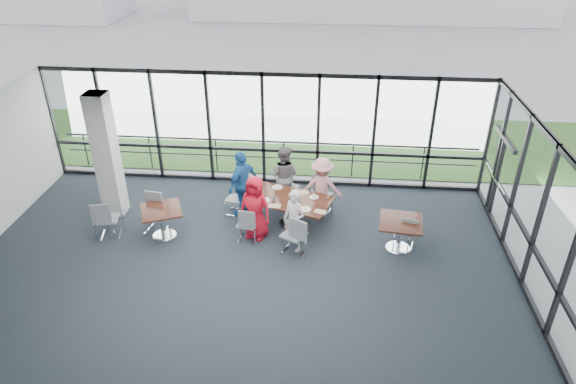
# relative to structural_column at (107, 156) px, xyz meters

# --- Properties ---
(floor) EXTENTS (12.00, 10.00, 0.02)m
(floor) POSITION_rel_structural_column_xyz_m (3.60, -3.00, -1.61)
(floor) COLOR #1B232A
(floor) RESTS_ON ground
(ceiling) EXTENTS (12.00, 10.00, 0.04)m
(ceiling) POSITION_rel_structural_column_xyz_m (3.60, -3.00, 1.60)
(ceiling) COLOR silver
(ceiling) RESTS_ON ground
(curtain_wall_back) EXTENTS (12.00, 0.10, 3.20)m
(curtain_wall_back) POSITION_rel_structural_column_xyz_m (3.60, 2.00, 0.00)
(curtain_wall_back) COLOR white
(curtain_wall_back) RESTS_ON ground
(curtain_wall_right) EXTENTS (0.10, 10.00, 3.20)m
(curtain_wall_right) POSITION_rel_structural_column_xyz_m (9.60, -3.00, 0.00)
(curtain_wall_right) COLOR white
(curtain_wall_right) RESTS_ON ground
(exit_door) EXTENTS (0.12, 1.60, 2.10)m
(exit_door) POSITION_rel_structural_column_xyz_m (9.60, 0.75, -0.55)
(exit_door) COLOR black
(exit_door) RESTS_ON ground
(structural_column) EXTENTS (0.50, 0.50, 3.20)m
(structural_column) POSITION_rel_structural_column_xyz_m (0.00, 0.00, 0.00)
(structural_column) COLOR silver
(structural_column) RESTS_ON ground
(apron) EXTENTS (80.00, 70.00, 0.02)m
(apron) POSITION_rel_structural_column_xyz_m (3.60, 7.00, -1.62)
(apron) COLOR gray
(apron) RESTS_ON ground
(grass_strip) EXTENTS (80.00, 5.00, 0.01)m
(grass_strip) POSITION_rel_structural_column_xyz_m (3.60, 5.00, -1.59)
(grass_strip) COLOR #2C4F1F
(grass_strip) RESTS_ON ground
(guard_rail) EXTENTS (12.00, 0.06, 0.06)m
(guard_rail) POSITION_rel_structural_column_xyz_m (3.60, 2.60, -1.10)
(guard_rail) COLOR #2D2D33
(guard_rail) RESTS_ON ground
(main_table) EXTENTS (2.25, 1.68, 0.75)m
(main_table) POSITION_rel_structural_column_xyz_m (4.51, -0.20, -0.97)
(main_table) COLOR #3C1513
(main_table) RESTS_ON ground
(side_table_left) EXTENTS (1.19, 1.19, 0.75)m
(side_table_left) POSITION_rel_structural_column_xyz_m (1.56, -0.97, -0.96)
(side_table_left) COLOR #3C1513
(side_table_left) RESTS_ON ground
(side_table_right) EXTENTS (1.04, 1.04, 0.75)m
(side_table_right) POSITION_rel_structural_column_xyz_m (7.12, -0.98, -0.95)
(side_table_right) COLOR #3C1513
(side_table_right) RESTS_ON ground
(diner_near_left) EXTENTS (0.89, 0.72, 1.60)m
(diner_near_left) POSITION_rel_structural_column_xyz_m (3.77, -0.78, -0.80)
(diner_near_left) COLOR red
(diner_near_left) RESTS_ON ground
(diner_near_right) EXTENTS (0.68, 0.64, 1.51)m
(diner_near_right) POSITION_rel_structural_column_xyz_m (4.71, -1.19, -0.84)
(diner_near_right) COLOR silver
(diner_near_right) RESTS_ON ground
(diner_far_left) EXTENTS (0.90, 0.66, 1.66)m
(diner_far_left) POSITION_rel_structural_column_xyz_m (4.27, 0.82, -0.77)
(diner_far_left) COLOR slate
(diner_far_left) RESTS_ON ground
(diner_far_right) EXTENTS (1.08, 0.65, 1.59)m
(diner_far_right) POSITION_rel_structural_column_xyz_m (5.29, 0.36, -0.81)
(diner_far_right) COLOR #D58A8B
(diner_far_right) RESTS_ON ground
(diner_end) EXTENTS (0.99, 1.18, 1.76)m
(diner_end) POSITION_rel_structural_column_xyz_m (3.30, 0.22, -0.72)
(diner_end) COLOR #2060A5
(diner_end) RESTS_ON ground
(chair_main_nl) EXTENTS (0.49, 0.49, 0.87)m
(chair_main_nl) POSITION_rel_structural_column_xyz_m (3.59, -0.93, -1.16)
(chair_main_nl) COLOR gray
(chair_main_nl) RESTS_ON ground
(chair_main_nr) EXTENTS (0.65, 0.65, 0.98)m
(chair_main_nr) POSITION_rel_structural_column_xyz_m (4.72, -1.36, -1.11)
(chair_main_nr) COLOR gray
(chair_main_nr) RESTS_ON ground
(chair_main_fl) EXTENTS (0.59, 0.59, 0.88)m
(chair_main_fl) POSITION_rel_structural_column_xyz_m (4.41, 0.92, -1.16)
(chair_main_fl) COLOR gray
(chair_main_fl) RESTS_ON ground
(chair_main_fr) EXTENTS (0.60, 0.60, 0.93)m
(chair_main_fr) POSITION_rel_structural_column_xyz_m (5.29, 0.54, -1.14)
(chair_main_fr) COLOR gray
(chair_main_fr) RESTS_ON ground
(chair_main_end) EXTENTS (0.49, 0.49, 0.85)m
(chair_main_end) POSITION_rel_structural_column_xyz_m (3.09, 0.22, -1.18)
(chair_main_end) COLOR gray
(chair_main_end) RESTS_ON ground
(chair_spare_la) EXTENTS (0.56, 0.56, 0.96)m
(chair_spare_la) POSITION_rel_structural_column_xyz_m (0.28, -1.08, -1.12)
(chair_spare_la) COLOR gray
(chair_spare_la) RESTS_ON ground
(chair_spare_lb) EXTENTS (0.53, 0.53, 0.96)m
(chair_spare_lb) POSITION_rel_structural_column_xyz_m (1.30, -0.78, -1.12)
(chair_spare_lb) COLOR gray
(chair_spare_lb) RESTS_ON ground
(chair_spare_r) EXTENTS (0.49, 0.49, 0.81)m
(chair_spare_r) POSITION_rel_structural_column_xyz_m (7.27, -0.86, -1.19)
(chair_spare_r) COLOR gray
(chair_spare_r) RESTS_ON ground
(plate_nl) EXTENTS (0.26, 0.26, 0.01)m
(plate_nl) POSITION_rel_structural_column_xyz_m (3.94, -0.34, -0.84)
(plate_nl) COLOR white
(plate_nl) RESTS_ON main_table
(plate_nr) EXTENTS (0.28, 0.28, 0.01)m
(plate_nr) POSITION_rel_structural_column_xyz_m (4.93, -0.67, -0.84)
(plate_nr) COLOR white
(plate_nr) RESTS_ON main_table
(plate_fl) EXTENTS (0.26, 0.26, 0.01)m
(plate_fl) POSITION_rel_structural_column_xyz_m (4.17, 0.33, -0.84)
(plate_fl) COLOR white
(plate_fl) RESTS_ON main_table
(plate_fr) EXTENTS (0.23, 0.23, 0.01)m
(plate_fr) POSITION_rel_structural_column_xyz_m (5.11, -0.08, -0.84)
(plate_fr) COLOR white
(plate_fr) RESTS_ON main_table
(plate_end) EXTENTS (0.26, 0.26, 0.01)m
(plate_end) POSITION_rel_structural_column_xyz_m (3.63, 0.06, -0.84)
(plate_end) COLOR white
(plate_end) RESTS_ON main_table
(tumbler_a) EXTENTS (0.07, 0.07, 0.13)m
(tumbler_a) POSITION_rel_structural_column_xyz_m (4.15, -0.39, -0.78)
(tumbler_a) COLOR white
(tumbler_a) RESTS_ON main_table
(tumbler_b) EXTENTS (0.07, 0.07, 0.15)m
(tumbler_b) POSITION_rel_structural_column_xyz_m (4.78, -0.53, -0.78)
(tumbler_b) COLOR white
(tumbler_b) RESTS_ON main_table
(tumbler_c) EXTENTS (0.07, 0.07, 0.15)m
(tumbler_c) POSITION_rel_structural_column_xyz_m (4.58, 0.01, -0.78)
(tumbler_c) COLOR white
(tumbler_c) RESTS_ON main_table
(tumbler_d) EXTENTS (0.07, 0.07, 0.14)m
(tumbler_d) POSITION_rel_structural_column_xyz_m (3.84, -0.11, -0.78)
(tumbler_d) COLOR white
(tumbler_d) RESTS_ON main_table
(menu_a) EXTENTS (0.31, 0.22, 0.00)m
(menu_a) POSITION_rel_structural_column_xyz_m (4.19, -0.57, -0.85)
(menu_a) COLOR silver
(menu_a) RESTS_ON main_table
(menu_b) EXTENTS (0.31, 0.25, 0.00)m
(menu_b) POSITION_rel_structural_column_xyz_m (5.28, -0.74, -0.85)
(menu_b) COLOR silver
(menu_b) RESTS_ON main_table
(menu_c) EXTENTS (0.38, 0.32, 0.00)m
(menu_c) POSITION_rel_structural_column_xyz_m (4.81, 0.12, -0.85)
(menu_c) COLOR silver
(menu_c) RESTS_ON main_table
(condiment_caddy) EXTENTS (0.10, 0.07, 0.04)m
(condiment_caddy) POSITION_rel_structural_column_xyz_m (4.57, -0.13, -0.83)
(condiment_caddy) COLOR black
(condiment_caddy) RESTS_ON main_table
(ketchup_bottle) EXTENTS (0.06, 0.06, 0.18)m
(ketchup_bottle) POSITION_rel_structural_column_xyz_m (4.57, -0.18, -0.76)
(ketchup_bottle) COLOR #B0000E
(ketchup_bottle) RESTS_ON main_table
(green_bottle) EXTENTS (0.05, 0.05, 0.20)m
(green_bottle) POSITION_rel_structural_column_xyz_m (4.64, -0.20, -0.75)
(green_bottle) COLOR #246E38
(green_bottle) RESTS_ON main_table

